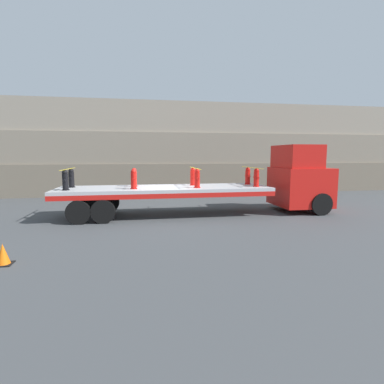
{
  "coord_description": "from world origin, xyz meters",
  "views": [
    {
      "loc": [
        -1.07,
        -13.32,
        2.71
      ],
      "look_at": [
        1.23,
        0.0,
        1.04
      ],
      "focal_mm": 28.0,
      "sensor_mm": 36.0,
      "label": 1
    }
  ],
  "objects_px": {
    "truck_cab": "(301,179)",
    "traffic_cone": "(3,254)",
    "fire_hydrant_black_far_0": "(71,178)",
    "fire_hydrant_black_near_0": "(65,180)",
    "fire_hydrant_red_far_1": "(134,177)",
    "flatbed_trailer": "(149,193)",
    "fire_hydrant_red_near_2": "(197,179)",
    "fire_hydrant_red_near_3": "(256,178)",
    "fire_hydrant_red_near_1": "(134,179)",
    "fire_hydrant_red_far_2": "(193,177)",
    "fire_hydrant_red_far_3": "(248,176)"
  },
  "relations": [
    {
      "from": "truck_cab",
      "to": "traffic_cone",
      "type": "distance_m",
      "value": 12.39
    },
    {
      "from": "truck_cab",
      "to": "fire_hydrant_black_far_0",
      "type": "xyz_separation_m",
      "value": [
        -10.65,
        0.55,
        0.14
      ]
    },
    {
      "from": "fire_hydrant_black_near_0",
      "to": "fire_hydrant_red_far_1",
      "type": "distance_m",
      "value": 2.93
    },
    {
      "from": "truck_cab",
      "to": "flatbed_trailer",
      "type": "bearing_deg",
      "value": 180.0
    },
    {
      "from": "fire_hydrant_black_near_0",
      "to": "fire_hydrant_red_near_2",
      "type": "distance_m",
      "value": 5.44
    },
    {
      "from": "fire_hydrant_red_far_1",
      "to": "fire_hydrant_red_near_2",
      "type": "xyz_separation_m",
      "value": [
        2.72,
        -1.11,
        0.0
      ]
    },
    {
      "from": "truck_cab",
      "to": "fire_hydrant_red_near_3",
      "type": "xyz_separation_m",
      "value": [
        -2.5,
        -0.55,
        0.14
      ]
    },
    {
      "from": "fire_hydrant_red_far_1",
      "to": "fire_hydrant_red_near_2",
      "type": "height_order",
      "value": "same"
    },
    {
      "from": "truck_cab",
      "to": "fire_hydrant_black_near_0",
      "type": "height_order",
      "value": "truck_cab"
    },
    {
      "from": "flatbed_trailer",
      "to": "fire_hydrant_red_far_1",
      "type": "bearing_deg",
      "value": 139.84
    },
    {
      "from": "truck_cab",
      "to": "flatbed_trailer",
      "type": "xyz_separation_m",
      "value": [
        -7.28,
        0.0,
        -0.51
      ]
    },
    {
      "from": "fire_hydrant_red_near_1",
      "to": "fire_hydrant_red_far_2",
      "type": "distance_m",
      "value": 2.93
    },
    {
      "from": "fire_hydrant_red_far_2",
      "to": "fire_hydrant_red_near_3",
      "type": "distance_m",
      "value": 2.93
    },
    {
      "from": "fire_hydrant_black_far_0",
      "to": "truck_cab",
      "type": "bearing_deg",
      "value": -2.97
    },
    {
      "from": "traffic_cone",
      "to": "flatbed_trailer",
      "type": "bearing_deg",
      "value": 55.35
    },
    {
      "from": "flatbed_trailer",
      "to": "fire_hydrant_red_far_3",
      "type": "relative_size",
      "value": 11.28
    },
    {
      "from": "fire_hydrant_red_near_3",
      "to": "truck_cab",
      "type": "bearing_deg",
      "value": 12.48
    },
    {
      "from": "fire_hydrant_red_near_2",
      "to": "fire_hydrant_red_near_3",
      "type": "distance_m",
      "value": 2.72
    },
    {
      "from": "fire_hydrant_black_far_0",
      "to": "fire_hydrant_red_near_3",
      "type": "xyz_separation_m",
      "value": [
        8.16,
        -1.11,
        0.0
      ]
    },
    {
      "from": "flatbed_trailer",
      "to": "fire_hydrant_red_near_1",
      "type": "relative_size",
      "value": 11.28
    },
    {
      "from": "fire_hydrant_red_near_3",
      "to": "fire_hydrant_red_far_3",
      "type": "distance_m",
      "value": 1.11
    },
    {
      "from": "fire_hydrant_black_near_0",
      "to": "truck_cab",
      "type": "bearing_deg",
      "value": 2.97
    },
    {
      "from": "traffic_cone",
      "to": "truck_cab",
      "type": "bearing_deg",
      "value": 26.28
    },
    {
      "from": "fire_hydrant_black_far_0",
      "to": "fire_hydrant_red_near_1",
      "type": "bearing_deg",
      "value": -22.12
    },
    {
      "from": "flatbed_trailer",
      "to": "fire_hydrant_red_far_3",
      "type": "distance_m",
      "value": 4.86
    },
    {
      "from": "truck_cab",
      "to": "fire_hydrant_red_near_3",
      "type": "height_order",
      "value": "truck_cab"
    },
    {
      "from": "fire_hydrant_red_near_2",
      "to": "fire_hydrant_red_near_3",
      "type": "relative_size",
      "value": 1.0
    },
    {
      "from": "truck_cab",
      "to": "fire_hydrant_red_far_3",
      "type": "xyz_separation_m",
      "value": [
        -2.5,
        0.55,
        0.14
      ]
    },
    {
      "from": "fire_hydrant_red_near_2",
      "to": "fire_hydrant_red_near_1",
      "type": "bearing_deg",
      "value": 180.0
    },
    {
      "from": "fire_hydrant_red_far_3",
      "to": "fire_hydrant_black_far_0",
      "type": "bearing_deg",
      "value": 180.0
    },
    {
      "from": "flatbed_trailer",
      "to": "fire_hydrant_red_far_2",
      "type": "xyz_separation_m",
      "value": [
        2.06,
        0.55,
        0.66
      ]
    },
    {
      "from": "fire_hydrant_red_near_3",
      "to": "fire_hydrant_red_far_3",
      "type": "bearing_deg",
      "value": 90.0
    },
    {
      "from": "fire_hydrant_red_near_2",
      "to": "fire_hydrant_red_far_2",
      "type": "height_order",
      "value": "same"
    },
    {
      "from": "fire_hydrant_red_near_3",
      "to": "fire_hydrant_black_far_0",
      "type": "bearing_deg",
      "value": 172.28
    },
    {
      "from": "truck_cab",
      "to": "fire_hydrant_red_near_3",
      "type": "relative_size",
      "value": 3.83
    },
    {
      "from": "truck_cab",
      "to": "fire_hydrant_red_near_1",
      "type": "xyz_separation_m",
      "value": [
        -7.93,
        -0.55,
        0.14
      ]
    },
    {
      "from": "fire_hydrant_red_far_1",
      "to": "fire_hydrant_black_near_0",
      "type": "bearing_deg",
      "value": -157.88
    },
    {
      "from": "fire_hydrant_black_near_0",
      "to": "traffic_cone",
      "type": "height_order",
      "value": "fire_hydrant_black_near_0"
    },
    {
      "from": "flatbed_trailer",
      "to": "fire_hydrant_red_far_2",
      "type": "bearing_deg",
      "value": 14.99
    },
    {
      "from": "fire_hydrant_red_near_3",
      "to": "fire_hydrant_red_far_2",
      "type": "bearing_deg",
      "value": 157.88
    },
    {
      "from": "fire_hydrant_red_near_2",
      "to": "fire_hydrant_red_far_3",
      "type": "bearing_deg",
      "value": 22.12
    },
    {
      "from": "fire_hydrant_red_near_1",
      "to": "fire_hydrant_red_near_2",
      "type": "height_order",
      "value": "same"
    },
    {
      "from": "fire_hydrant_red_near_1",
      "to": "flatbed_trailer",
      "type": "bearing_deg",
      "value": 40.16
    },
    {
      "from": "fire_hydrant_black_far_0",
      "to": "fire_hydrant_red_near_1",
      "type": "height_order",
      "value": "same"
    },
    {
      "from": "fire_hydrant_red_far_3",
      "to": "flatbed_trailer",
      "type": "bearing_deg",
      "value": -173.41
    },
    {
      "from": "flatbed_trailer",
      "to": "fire_hydrant_red_far_3",
      "type": "xyz_separation_m",
      "value": [
        4.78,
        0.55,
        0.66
      ]
    },
    {
      "from": "truck_cab",
      "to": "fire_hydrant_red_far_2",
      "type": "distance_m",
      "value": 5.25
    },
    {
      "from": "flatbed_trailer",
      "to": "fire_hydrant_red_far_1",
      "type": "xyz_separation_m",
      "value": [
        -0.65,
        0.55,
        0.66
      ]
    },
    {
      "from": "fire_hydrant_red_near_3",
      "to": "flatbed_trailer",
      "type": "bearing_deg",
      "value": 173.41
    },
    {
      "from": "flatbed_trailer",
      "to": "fire_hydrant_red_near_2",
      "type": "xyz_separation_m",
      "value": [
        2.06,
        -0.55,
        0.66
      ]
    }
  ]
}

